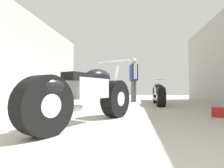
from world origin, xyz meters
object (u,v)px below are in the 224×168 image
object	(u,v)px
motorcycle_black_naked	(158,94)
mechanic_in_blue	(134,77)
motorcycle_maroon_cruiser	(87,95)
red_toolbox	(223,112)

from	to	relation	value
motorcycle_black_naked	mechanic_in_blue	world-z (taller)	mechanic_in_blue
motorcycle_black_naked	mechanic_in_blue	bearing A→B (deg)	123.63
motorcycle_maroon_cruiser	mechanic_in_blue	xyz separation A→B (m)	(0.60, 4.21, 0.52)
motorcycle_maroon_cruiser	motorcycle_black_naked	size ratio (longest dim) A/B	1.11
mechanic_in_blue	motorcycle_maroon_cruiser	bearing A→B (deg)	-98.10
red_toolbox	mechanic_in_blue	bearing A→B (deg)	114.79
motorcycle_black_naked	mechanic_in_blue	distance (m)	1.47
mechanic_in_blue	red_toolbox	distance (m)	3.74
red_toolbox	motorcycle_maroon_cruiser	bearing A→B (deg)	-156.90
motorcycle_maroon_cruiser	red_toolbox	xyz separation A→B (m)	(2.13, 0.91, -0.31)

